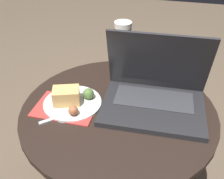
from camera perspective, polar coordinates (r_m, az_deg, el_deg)
name	(u,v)px	position (r m, az deg, el deg)	size (l,w,h in m)	color
table	(118,143)	(0.97, 1.25, -11.59)	(0.64, 0.64, 0.50)	#515156
napkin	(66,107)	(0.87, -10.07, -3.87)	(0.20, 0.14, 0.00)	#B7332D
laptop	(155,92)	(0.86, 9.24, -0.59)	(0.34, 0.25, 0.24)	#232326
beer_glass	(122,50)	(0.98, 2.29, 8.57)	(0.06, 0.06, 0.22)	brown
snack_plate	(71,100)	(0.87, -8.82, -2.23)	(0.19, 0.19, 0.06)	silver
fork	(69,114)	(0.85, -9.35, -5.20)	(0.13, 0.13, 0.00)	#B2B2B7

